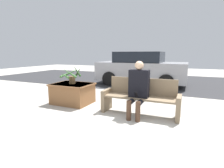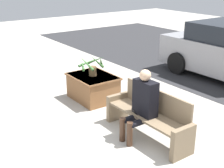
{
  "view_description": "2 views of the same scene",
  "coord_description": "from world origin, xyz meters",
  "px_view_note": "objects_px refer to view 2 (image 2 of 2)",
  "views": [
    {
      "loc": [
        1.01,
        -3.24,
        1.4
      ],
      "look_at": [
        -0.8,
        0.86,
        0.62
      ],
      "focal_mm": 28.0,
      "sensor_mm": 36.0,
      "label": 1
    },
    {
      "loc": [
        3.66,
        -2.78,
        2.75
      ],
      "look_at": [
        -1.08,
        0.63,
        0.65
      ],
      "focal_mm": 50.0,
      "sensor_mm": 36.0,
      "label": 2
    }
  ],
  "objects_px": {
    "person_seated": "(142,102)",
    "planter_box": "(93,87)",
    "bench": "(149,115)",
    "potted_plant": "(92,66)"
  },
  "relations": [
    {
      "from": "person_seated",
      "to": "planter_box",
      "type": "distance_m",
      "value": 2.02
    },
    {
      "from": "bench",
      "to": "person_seated",
      "type": "bearing_deg",
      "value": -95.89
    },
    {
      "from": "potted_plant",
      "to": "person_seated",
      "type": "bearing_deg",
      "value": -7.24
    },
    {
      "from": "planter_box",
      "to": "bench",
      "type": "bearing_deg",
      "value": -2.8
    },
    {
      "from": "bench",
      "to": "potted_plant",
      "type": "relative_size",
      "value": 2.78
    },
    {
      "from": "bench",
      "to": "person_seated",
      "type": "height_order",
      "value": "person_seated"
    },
    {
      "from": "person_seated",
      "to": "planter_box",
      "type": "relative_size",
      "value": 1.14
    },
    {
      "from": "person_seated",
      "to": "potted_plant",
      "type": "distance_m",
      "value": 2.0
    },
    {
      "from": "bench",
      "to": "potted_plant",
      "type": "bearing_deg",
      "value": 177.44
    },
    {
      "from": "bench",
      "to": "person_seated",
      "type": "xyz_separation_m",
      "value": [
        -0.02,
        -0.16,
        0.27
      ]
    }
  ]
}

